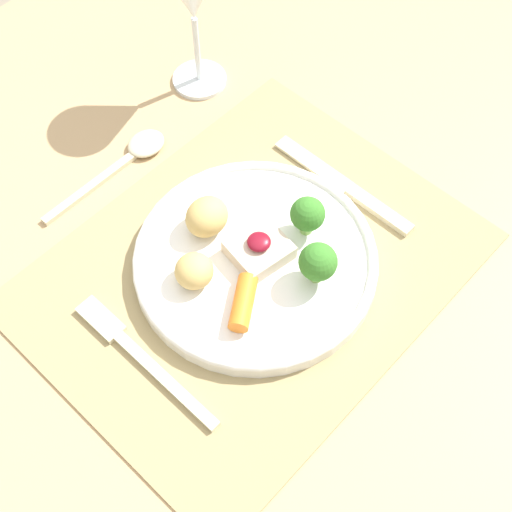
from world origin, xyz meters
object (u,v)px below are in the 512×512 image
object	(u,v)px
dinner_plate	(256,258)
spoon	(132,155)
knife	(351,191)
fork	(136,353)

from	to	relation	value
dinner_plate	spoon	distance (m)	0.22
knife	dinner_plate	bearing A→B (deg)	174.22
fork	knife	distance (m)	0.32
dinner_plate	spoon	bearing A→B (deg)	87.13
fork	spoon	xyz separation A→B (m)	(0.17, 0.20, -0.00)
spoon	fork	bearing A→B (deg)	-133.21
dinner_plate	fork	world-z (taller)	dinner_plate
fork	knife	bearing A→B (deg)	-3.62
dinner_plate	fork	size ratio (longest dim) A/B	1.35
fork	spoon	bearing A→B (deg)	51.10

